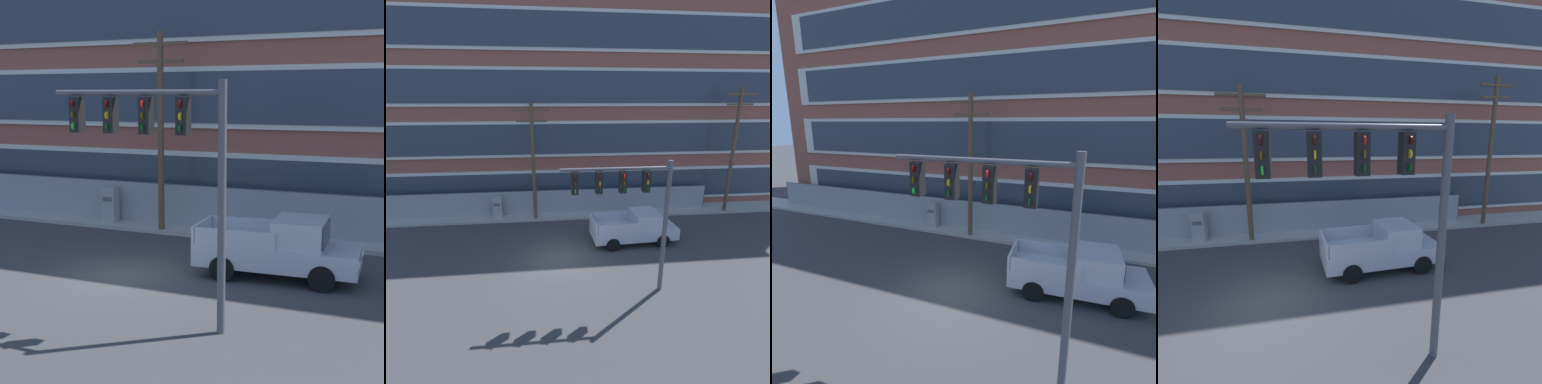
# 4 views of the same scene
# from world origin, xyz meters

# --- Properties ---
(ground_plane) EXTENTS (160.00, 160.00, 0.00)m
(ground_plane) POSITION_xyz_m (0.00, 0.00, 0.00)
(ground_plane) COLOR #38383A
(sidewalk_building_side) EXTENTS (80.00, 2.16, 0.16)m
(sidewalk_building_side) POSITION_xyz_m (0.00, 6.71, 0.08)
(sidewalk_building_side) COLOR #9E9B93
(sidewalk_building_side) RESTS_ON ground
(brick_mill_building) EXTENTS (40.72, 9.87, 18.63)m
(brick_mill_building) POSITION_xyz_m (2.44, 12.43, 9.33)
(brick_mill_building) COLOR brown
(brick_mill_building) RESTS_ON ground
(chain_link_fence) EXTENTS (29.87, 0.06, 1.96)m
(chain_link_fence) POSITION_xyz_m (-2.98, 6.90, 1.00)
(chain_link_fence) COLOR gray
(chain_link_fence) RESTS_ON ground
(traffic_signal_mast) EXTENTS (4.64, 0.43, 6.10)m
(traffic_signal_mast) POSITION_xyz_m (2.98, -3.12, 4.52)
(traffic_signal_mast) COLOR #4C4C51
(traffic_signal_mast) RESTS_ON ground
(pickup_truck_silver) EXTENTS (5.25, 2.32, 1.96)m
(pickup_truck_silver) POSITION_xyz_m (4.77, 1.76, 0.94)
(pickup_truck_silver) COLOR #B2B5BA
(pickup_truck_silver) RESTS_ON ground
(utility_pole_near_corner) EXTENTS (2.37, 0.26, 8.30)m
(utility_pole_near_corner) POSITION_xyz_m (-1.41, 5.92, 4.59)
(utility_pole_near_corner) COLOR brown
(utility_pole_near_corner) RESTS_ON ground
(utility_pole_midblock) EXTENTS (2.24, 0.26, 9.32)m
(utility_pole_midblock) POSITION_xyz_m (13.16, 5.87, 5.10)
(utility_pole_midblock) COLOR brown
(utility_pole_midblock) RESTS_ON ground
(electrical_cabinet) EXTENTS (0.65, 0.51, 1.73)m
(electrical_cabinet) POSITION_xyz_m (-4.17, 6.41, 0.87)
(electrical_cabinet) COLOR #939993
(electrical_cabinet) RESTS_ON ground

